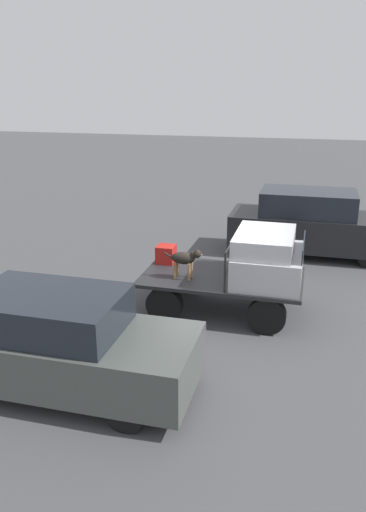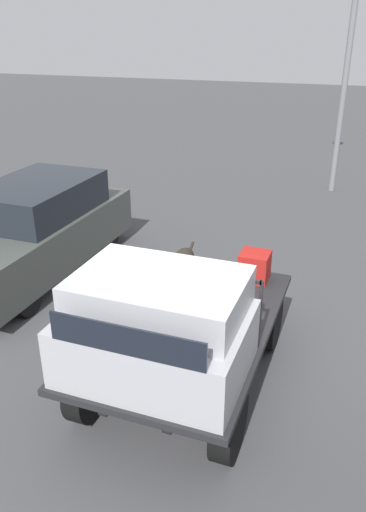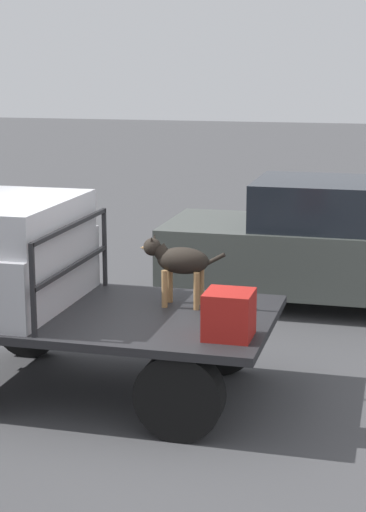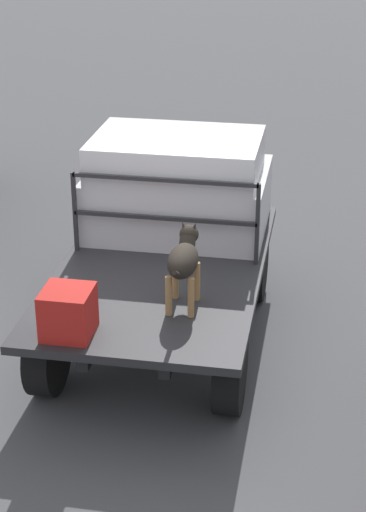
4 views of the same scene
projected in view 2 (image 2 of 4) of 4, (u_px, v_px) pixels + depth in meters
ground_plane at (188, 376)px, 6.64m from camera, size 80.00×80.00×0.00m
flatbed_truck at (188, 338)px, 6.39m from camera, size 3.53×2.02×0.85m
truck_cab at (157, 327)px, 5.26m from camera, size 1.43×1.90×1.07m
truck_headboard at (182, 290)px, 5.87m from camera, size 0.04×1.90×0.85m
dog at (182, 261)px, 6.86m from camera, size 0.87×0.27×0.71m
cargo_crate at (254, 266)px, 7.29m from camera, size 0.42×0.42×0.42m
parked_sedan at (36, 229)px, 9.19m from camera, size 4.41×1.79×1.71m
light_pole_near at (353, 17)px, 12.45m from camera, size 0.45×0.45×6.93m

